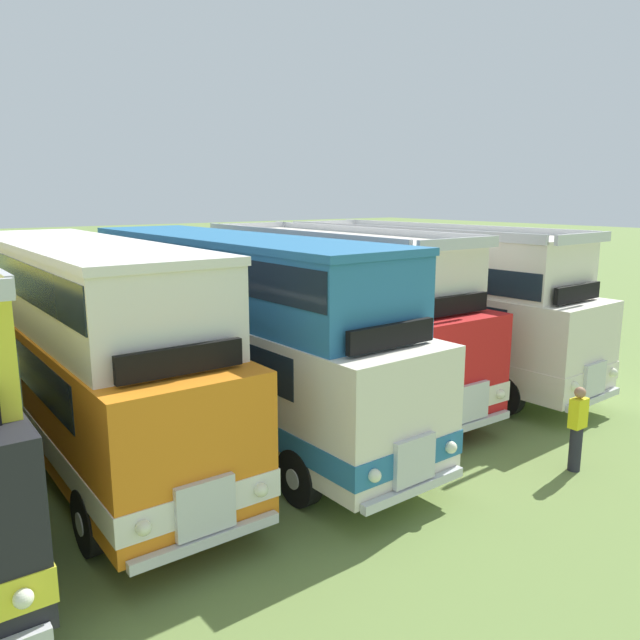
{
  "coord_description": "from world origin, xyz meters",
  "views": [
    {
      "loc": [
        -5.14,
        -12.74,
        5.39
      ],
      "look_at": [
        4.49,
        0.22,
        2.13
      ],
      "focal_mm": 34.79,
      "sensor_mm": 36.0,
      "label": 1
    }
  ],
  "objects_px": {
    "bus_sixth_in_row": "(424,298)",
    "marshal_person": "(577,428)",
    "bus_fourth_in_row": "(234,323)",
    "bus_fifth_in_row": "(329,308)",
    "bus_third_in_row": "(84,340)"
  },
  "relations": [
    {
      "from": "bus_third_in_row",
      "to": "bus_fifth_in_row",
      "type": "distance_m",
      "value": 6.67
    },
    {
      "from": "bus_sixth_in_row",
      "to": "bus_fourth_in_row",
      "type": "bearing_deg",
      "value": -177.06
    },
    {
      "from": "bus_sixth_in_row",
      "to": "bus_fifth_in_row",
      "type": "bearing_deg",
      "value": 173.87
    },
    {
      "from": "bus_fifth_in_row",
      "to": "marshal_person",
      "type": "relative_size",
      "value": 5.85
    },
    {
      "from": "bus_fourth_in_row",
      "to": "marshal_person",
      "type": "xyz_separation_m",
      "value": [
        4.14,
        -6.28,
        -1.59
      ]
    },
    {
      "from": "bus_sixth_in_row",
      "to": "marshal_person",
      "type": "distance_m",
      "value": 7.24
    },
    {
      "from": "bus_fourth_in_row",
      "to": "bus_fifth_in_row",
      "type": "relative_size",
      "value": 1.13
    },
    {
      "from": "bus_fourth_in_row",
      "to": "marshal_person",
      "type": "bearing_deg",
      "value": -56.61
    },
    {
      "from": "bus_third_in_row",
      "to": "marshal_person",
      "type": "height_order",
      "value": "bus_third_in_row"
    },
    {
      "from": "bus_sixth_in_row",
      "to": "marshal_person",
      "type": "xyz_separation_m",
      "value": [
        -2.51,
        -6.63,
        -1.47
      ]
    },
    {
      "from": "bus_third_in_row",
      "to": "bus_fourth_in_row",
      "type": "relative_size",
      "value": 0.93
    },
    {
      "from": "bus_fourth_in_row",
      "to": "bus_fifth_in_row",
      "type": "height_order",
      "value": "bus_fifth_in_row"
    },
    {
      "from": "bus_fifth_in_row",
      "to": "bus_sixth_in_row",
      "type": "distance_m",
      "value": 3.34
    },
    {
      "from": "marshal_person",
      "to": "bus_fourth_in_row",
      "type": "bearing_deg",
      "value": 123.39
    },
    {
      "from": "bus_sixth_in_row",
      "to": "marshal_person",
      "type": "bearing_deg",
      "value": -110.75
    }
  ]
}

